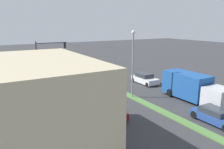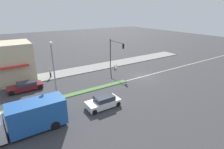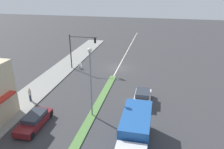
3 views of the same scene
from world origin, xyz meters
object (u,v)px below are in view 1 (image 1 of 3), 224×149
(traffic_signal_main, at_px, (47,54))
(warning_aframe_sign, at_px, (47,76))
(delivery_truck, at_px, (193,87))
(van_white, at_px, (145,79))
(pedestrian, at_px, (58,97))
(coupe_blue, at_px, (215,116))
(sedan_maroon, at_px, (106,109))
(street_lamp, at_px, (133,55))

(traffic_signal_main, relative_size, warning_aframe_sign, 6.69)
(traffic_signal_main, relative_size, delivery_truck, 0.75)
(delivery_truck, height_order, van_white, delivery_truck)
(warning_aframe_sign, bearing_deg, traffic_signal_main, 104.40)
(traffic_signal_main, xyz_separation_m, pedestrian, (1.96, 11.71, -2.90))
(delivery_truck, height_order, coupe_blue, delivery_truck)
(sedan_maroon, bearing_deg, pedestrian, -54.52)
(coupe_blue, bearing_deg, pedestrian, -44.76)
(warning_aframe_sign, distance_m, sedan_maroon, 16.35)
(van_white, xyz_separation_m, sedan_maroon, (10.00, 7.02, -0.04))
(traffic_signal_main, relative_size, street_lamp, 0.76)
(traffic_signal_main, relative_size, van_white, 1.40)
(street_lamp, height_order, van_white, street_lamp)
(pedestrian, height_order, delivery_truck, delivery_truck)
(van_white, distance_m, sedan_maroon, 12.22)
(pedestrian, bearing_deg, sedan_maroon, 125.48)
(coupe_blue, bearing_deg, traffic_signal_main, -69.19)
(pedestrian, height_order, coupe_blue, pedestrian)
(street_lamp, bearing_deg, coupe_blue, 103.92)
(pedestrian, distance_m, van_white, 13.36)
(street_lamp, distance_m, delivery_truck, 7.28)
(warning_aframe_sign, bearing_deg, sedan_maroon, 94.19)
(van_white, height_order, coupe_blue, van_white)
(traffic_signal_main, height_order, pedestrian, traffic_signal_main)
(sedan_maroon, relative_size, coupe_blue, 1.18)
(delivery_truck, bearing_deg, van_white, -90.00)
(warning_aframe_sign, distance_m, coupe_blue, 23.71)
(delivery_truck, relative_size, coupe_blue, 1.93)
(pedestrian, relative_size, sedan_maroon, 0.36)
(street_lamp, distance_m, coupe_blue, 10.05)
(warning_aframe_sign, bearing_deg, coupe_blue, 110.73)
(warning_aframe_sign, bearing_deg, street_lamp, 114.97)
(delivery_truck, xyz_separation_m, van_white, (0.00, -8.15, -0.80))
(traffic_signal_main, distance_m, delivery_truck, 20.60)
(pedestrian, relative_size, coupe_blue, 0.43)
(traffic_signal_main, relative_size, sedan_maroon, 1.22)
(traffic_signal_main, xyz_separation_m, van_white, (-11.12, 9.01, -3.23))
(traffic_signal_main, distance_m, warning_aframe_sign, 3.49)
(delivery_truck, bearing_deg, pedestrian, -22.64)
(delivery_truck, relative_size, sedan_maroon, 1.64)
(pedestrian, distance_m, delivery_truck, 14.18)
(traffic_signal_main, height_order, coupe_blue, traffic_signal_main)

